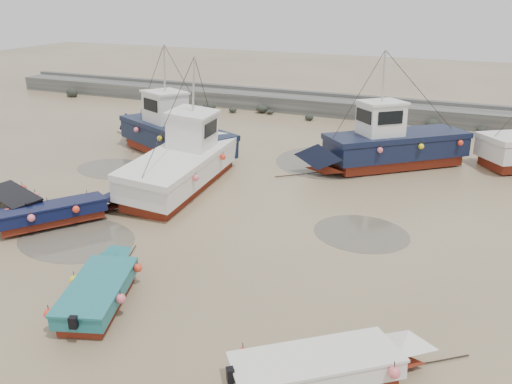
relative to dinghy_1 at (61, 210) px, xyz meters
The scene contains 14 objects.
ground 5.65m from the dinghy_1, 12.92° to the left, with size 120.00×120.00×0.00m, color tan.
seawall 23.90m from the dinghy_1, 76.61° to the left, with size 60.00×4.92×1.50m.
puddle_a 2.01m from the dinghy_1, 32.83° to the right, with size 4.88×4.88×0.01m, color #585246.
puddle_b 12.49m from the dinghy_1, 17.40° to the left, with size 3.86×3.86×0.01m, color #585246.
puddle_c 6.70m from the dinghy_1, 107.95° to the left, with size 4.55×4.55×0.01m, color #585246.
puddle_d 14.56m from the dinghy_1, 55.10° to the left, with size 5.84×5.84×0.01m, color #585246.
dinghy_1 is the anchor object (origin of this frame).
dinghy_2 6.66m from the dinghy_1, 37.35° to the right, with size 2.77×5.56×1.43m.
dinghy_3 13.71m from the dinghy_1, 20.52° to the right, with size 5.67×4.49×1.43m.
dinghy_4 3.07m from the dinghy_1, behind, with size 5.37×2.72×1.43m.
cabin_boat_0 9.91m from the dinghy_1, 94.28° to the left, with size 10.78×6.42×6.22m.
cabin_boat_1 6.51m from the dinghy_1, 65.67° to the left, with size 3.54×11.36×6.22m.
cabin_boat_2 16.81m from the dinghy_1, 46.97° to the left, with size 9.37×7.81×6.22m.
person 6.44m from the dinghy_1, 75.54° to the left, with size 0.66×0.44×1.82m, color #161D33.
Camera 1 is at (9.36, -15.76, 9.13)m, focal length 35.00 mm.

